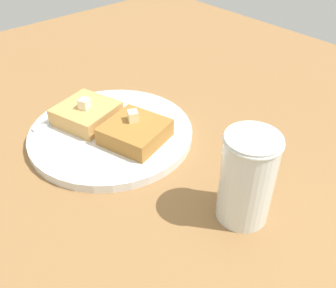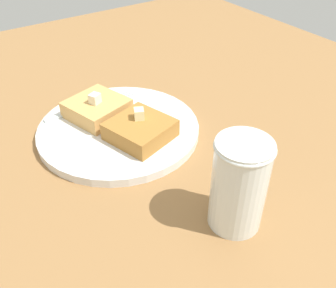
{
  "view_description": "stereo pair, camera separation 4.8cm",
  "coord_description": "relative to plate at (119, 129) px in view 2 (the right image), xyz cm",
  "views": [
    {
      "loc": [
        -38.06,
        26.54,
        36.12
      ],
      "look_at": [
        -9.73,
        1.35,
        7.25
      ],
      "focal_mm": 40.0,
      "sensor_mm": 36.0,
      "label": 1
    },
    {
      "loc": [
        -41.0,
        22.79,
        36.12
      ],
      "look_at": [
        -9.73,
        1.35,
        7.25
      ],
      "focal_mm": 40.0,
      "sensor_mm": 36.0,
      "label": 2
    }
  ],
  "objects": [
    {
      "name": "toast_slice_left",
      "position": [
        -4.39,
        -1.28,
        1.85
      ],
      "size": [
        9.99,
        9.94,
        2.6
      ],
      "primitive_type": "cube",
      "rotation": [
        0.0,
        0.0,
        0.28
      ],
      "color": "#A66F2F",
      "rests_on": "plate"
    },
    {
      "name": "syrup_jar",
      "position": [
        -22.97,
        -2.45,
        4.26
      ],
      "size": [
        6.3,
        6.3,
        11.21
      ],
      "color": "#55250D",
      "rests_on": "table_surface"
    },
    {
      "name": "fork",
      "position": [
        7.16,
        -0.12,
        0.73
      ],
      "size": [
        2.24,
        16.02,
        0.36
      ],
      "color": "silver",
      "rests_on": "plate"
    },
    {
      "name": "plate",
      "position": [
        0.0,
        0.0,
        0.0
      ],
      "size": [
        24.34,
        24.34,
        1.28
      ],
      "color": "silver",
      "rests_on": "table_surface"
    },
    {
      "name": "butter_pat_primary",
      "position": [
        -3.48,
        -1.73,
        3.91
      ],
      "size": [
        1.96,
        1.89,
        1.52
      ],
      "primitive_type": "cube",
      "rotation": [
        0.0,
        0.0,
        2.69
      ],
      "color": "beige",
      "rests_on": "toast_slice_left"
    },
    {
      "name": "toast_slice_middle",
      "position": [
        4.39,
        1.28,
        1.85
      ],
      "size": [
        9.99,
        9.94,
        2.6
      ],
      "primitive_type": "cube",
      "rotation": [
        0.0,
        0.0,
        0.28
      ],
      "color": "tan",
      "rests_on": "plate"
    },
    {
      "name": "table_surface",
      "position": [
        -1.76,
        -2.57,
        -2.11
      ],
      "size": [
        111.4,
        111.4,
        2.75
      ],
      "primitive_type": "cube",
      "color": "olive",
      "rests_on": "ground"
    },
    {
      "name": "butter_pat_secondary",
      "position": [
        3.97,
        1.59,
        3.91
      ],
      "size": [
        1.89,
        1.96,
        1.52
      ],
      "primitive_type": "cube",
      "rotation": [
        0.0,
        0.0,
        2.02
      ],
      "color": "#F3ECCA",
      "rests_on": "toast_slice_middle"
    }
  ]
}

